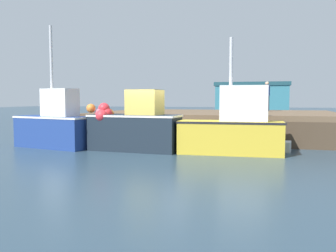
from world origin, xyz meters
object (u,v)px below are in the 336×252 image
Objects in this scene: fishing_boat_mid at (233,128)px; dockworker at (267,96)px; fishing_boat_near_left at (54,125)px; rowboat at (266,146)px; fishing_boat_near_right at (134,126)px.

dockworker is (1.27, 8.38, 1.29)m from fishing_boat_mid.
dockworker is at bearing 43.11° from fishing_boat_near_left.
dockworker reaches higher than rowboat.
fishing_boat_near_left reaches higher than dockworker.
fishing_boat_near_right is 2.28× the size of dockworker.
fishing_boat_mid reaches higher than rowboat.
fishing_boat_near_right is at bearing -122.32° from dockworker.
rowboat is (5.30, 1.33, -0.81)m from fishing_boat_near_right.
rowboat is (1.24, 1.29, -0.79)m from fishing_boat_mid.
dockworker is (0.03, 7.09, 2.09)m from rowboat.
fishing_boat_near_right is at bearing -179.48° from fishing_boat_mid.
fishing_boat_near_left is 2.63× the size of rowboat.
fishing_boat_near_left reaches higher than fishing_boat_mid.
fishing_boat_mid reaches higher than dockworker.
fishing_boat_near_right reaches higher than rowboat.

